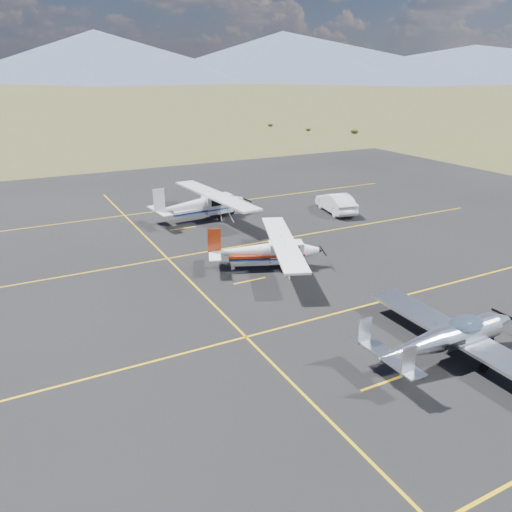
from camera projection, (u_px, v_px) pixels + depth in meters
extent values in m
plane|color=#383D1C|center=(381.00, 326.00, 23.07)|extent=(1600.00, 1600.00, 0.00)
cube|color=black|center=(300.00, 274.00, 28.87)|extent=(72.00, 72.00, 0.02)
cube|color=silver|center=(463.00, 337.00, 20.48)|extent=(1.67, 9.88, 0.13)
ellipsoid|color=#99BFD8|center=(465.00, 326.00, 20.30)|extent=(1.81, 1.04, 0.90)
cube|color=silver|center=(388.00, 355.00, 18.64)|extent=(0.79, 3.30, 0.07)
cube|color=silver|center=(409.00, 361.00, 17.39)|extent=(0.60, 0.07, 1.10)
cube|color=silver|center=(364.00, 331.00, 19.40)|extent=(0.60, 0.07, 1.10)
cylinder|color=black|center=(490.00, 341.00, 21.46)|extent=(0.37, 0.10, 0.37)
cylinder|color=black|center=(484.00, 367.00, 19.50)|extent=(0.44, 0.12, 0.44)
cylinder|color=black|center=(434.00, 337.00, 21.69)|extent=(0.44, 0.12, 0.44)
cube|color=white|center=(286.00, 252.00, 29.64)|extent=(2.22, 1.69, 1.21)
cube|color=white|center=(283.00, 242.00, 29.40)|extent=(4.97, 9.69, 0.13)
cube|color=black|center=(286.00, 248.00, 29.55)|extent=(1.73, 1.53, 0.49)
cube|color=#AF2E0E|center=(266.00, 254.00, 29.56)|extent=(4.56, 2.64, 0.16)
cube|color=#AF2E0E|center=(214.00, 241.00, 28.94)|extent=(0.73, 0.34, 1.44)
cube|color=white|center=(215.00, 252.00, 29.19)|extent=(1.70, 2.92, 0.05)
cylinder|color=black|center=(305.00, 263.00, 30.03)|extent=(0.33, 0.20, 0.32)
cylinder|color=black|center=(284.00, 270.00, 29.00)|extent=(0.41, 0.26, 0.40)
cylinder|color=black|center=(279.00, 258.00, 30.76)|extent=(0.41, 0.26, 0.40)
cube|color=silver|center=(217.00, 204.00, 39.60)|extent=(2.37, 1.38, 1.40)
cube|color=silver|center=(215.00, 195.00, 39.24)|extent=(2.59, 11.48, 0.14)
cube|color=black|center=(217.00, 200.00, 39.50)|extent=(1.76, 1.37, 0.57)
cube|color=silver|center=(202.00, 207.00, 38.96)|extent=(5.26, 1.65, 0.19)
cube|color=silver|center=(159.00, 200.00, 36.80)|extent=(0.88, 0.15, 1.66)
cube|color=silver|center=(160.00, 211.00, 37.09)|extent=(1.06, 3.37, 0.06)
cylinder|color=black|center=(232.00, 212.00, 40.60)|extent=(0.38, 0.14, 0.37)
cylinder|color=black|center=(221.00, 218.00, 38.89)|extent=(0.47, 0.17, 0.46)
cylinder|color=black|center=(208.00, 212.00, 40.60)|extent=(0.47, 0.17, 0.46)
imported|color=white|center=(336.00, 203.00, 41.03)|extent=(2.59, 5.06, 1.59)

